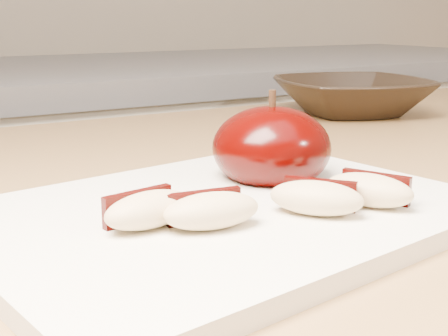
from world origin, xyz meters
TOP-DOWN VIEW (x-y plane):
  - back_cabinet at (0.00, 1.20)m, footprint 2.40×0.62m
  - cutting_board at (-0.04, 0.38)m, footprint 0.35×0.28m
  - apple_half at (0.03, 0.42)m, footprint 0.12×0.12m
  - apple_wedge_a at (-0.10, 0.36)m, footprint 0.06×0.04m
  - apple_wedge_b at (-0.07, 0.34)m, footprint 0.06×0.04m
  - apple_wedge_c at (0.00, 0.33)m, footprint 0.06×0.06m
  - apple_wedge_d at (0.04, 0.33)m, footprint 0.05×0.06m
  - bowl at (0.34, 0.68)m, footprint 0.25×0.25m

SIDE VIEW (x-z plane):
  - back_cabinet at x=0.00m, z-range 0.00..0.94m
  - cutting_board at x=-0.04m, z-range 0.90..0.91m
  - apple_wedge_a at x=-0.10m, z-range 0.91..0.93m
  - apple_wedge_b at x=-0.07m, z-range 0.91..0.93m
  - apple_wedge_c at x=0.00m, z-range 0.91..0.93m
  - apple_wedge_d at x=0.04m, z-range 0.91..0.93m
  - bowl at x=0.34m, z-range 0.90..0.95m
  - apple_half at x=0.03m, z-range 0.90..0.97m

